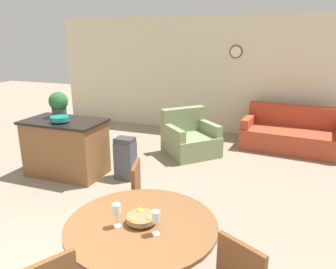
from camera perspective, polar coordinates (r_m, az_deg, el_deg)
wall_back at (r=7.90m, az=7.71°, el=10.11°), size 8.00×0.09×2.70m
dining_table at (r=2.95m, az=-4.56°, el=-17.89°), size 1.29×1.29×0.73m
dining_chair_far_side at (r=3.73m, az=-3.67°, el=-10.87°), size 0.52×0.52×0.92m
fruit_bowl at (r=2.83m, az=-4.68°, el=-14.29°), size 0.25×0.25×0.10m
wine_glass_left at (r=2.76m, az=-8.97°, el=-12.87°), size 0.07×0.07×0.20m
wine_glass_right at (r=2.64m, az=-2.14°, el=-14.21°), size 0.07×0.07×0.20m
kitchen_island at (r=5.70m, az=-17.34°, el=-2.15°), size 1.31×0.77×0.94m
teal_bowl at (r=5.44m, az=-18.34°, el=2.61°), size 0.29×0.29×0.10m
potted_plant at (r=5.75m, az=-18.52°, el=5.08°), size 0.31×0.31×0.43m
trash_bin at (r=5.36m, az=-7.43°, el=-4.15°), size 0.31×0.24×0.69m
couch at (r=7.20m, az=20.72°, el=-0.08°), size 1.99×1.17×0.86m
armchair at (r=6.44m, az=3.82°, el=-0.89°), size 1.26×1.26×0.88m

